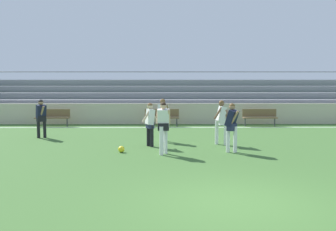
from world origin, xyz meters
TOP-DOWN VIEW (x-y plane):
  - ground_plane at (0.00, 0.00)m, footprint 160.00×160.00m
  - field_line_sideline at (0.00, 12.69)m, footprint 44.00×0.12m
  - sideline_wall at (0.00, 14.33)m, footprint 48.00×0.16m
  - bleacher_stand at (0.21, 16.82)m, footprint 27.10×3.92m
  - bench_centre_sideline at (-7.34, 13.28)m, footprint 1.80×0.40m
  - bench_near_bin at (3.58, 13.28)m, footprint 1.80×0.40m
  - bench_far_right at (-1.59, 13.28)m, footprint 1.80×0.40m
  - player_white_trailing_run at (-1.48, 5.29)m, footprint 0.46×0.42m
  - player_white_on_ball at (-1.98, 6.87)m, footprint 0.60×0.48m
  - player_white_overlapping at (0.70, 7.26)m, footprint 0.64×0.45m
  - player_dark_dropping_back at (0.83, 5.66)m, footprint 0.53×0.62m
  - player_dark_wide_right at (-6.65, 9.09)m, footprint 0.50×0.69m
  - player_white_wide_left at (-1.52, 8.04)m, footprint 0.56×0.41m
  - soccer_ball at (-2.91, 5.65)m, footprint 0.22×0.22m

SIDE VIEW (x-z plane):
  - ground_plane at x=0.00m, z-range 0.00..0.00m
  - field_line_sideline at x=0.00m, z-range 0.00..0.01m
  - soccer_ball at x=-2.91m, z-range 0.00..0.22m
  - bench_centre_sideline at x=-7.34m, z-range 0.10..1.00m
  - bench_near_bin at x=3.58m, z-range 0.10..1.00m
  - bench_far_right at x=-1.59m, z-range 0.10..1.00m
  - sideline_wall at x=0.00m, z-range 0.00..1.14m
  - player_white_on_ball at x=-1.98m, z-range 0.15..1.75m
  - player_dark_wide_right at x=-6.65m, z-range 0.15..1.77m
  - player_dark_dropping_back at x=0.83m, z-range 0.16..1.83m
  - player_white_overlapping at x=0.70m, z-range 0.16..1.85m
  - player_white_wide_left at x=-1.52m, z-range 0.17..1.87m
  - player_white_trailing_run at x=-1.48m, z-range 0.17..1.90m
  - bleacher_stand at x=0.21m, z-range -0.19..2.79m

